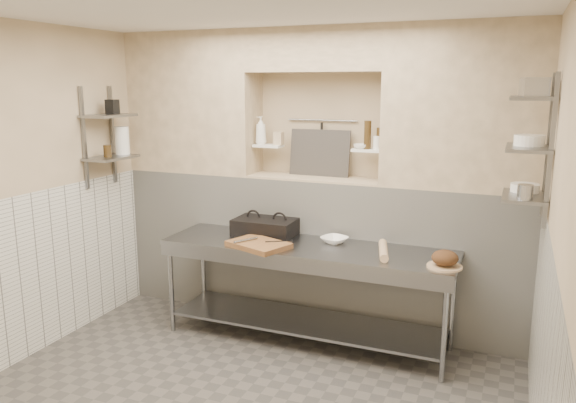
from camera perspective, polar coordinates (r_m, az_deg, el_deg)
The scene contains 46 objects.
wall_left at distance 5.10m, azimuth -26.70°, elevation 0.47°, with size 0.10×3.90×2.80m, color #C8AF89.
wall_right at distance 3.40m, azimuth 26.34°, elevation -4.71°, with size 0.10×3.90×2.80m, color #C8AF89.
wall_back at distance 5.62m, azimuth 3.71°, elevation 2.69°, with size 4.00×0.10×2.80m, color #C8AF89.
backwall_lower at distance 5.55m, azimuth 2.79°, elevation -4.85°, with size 4.00×0.40×1.40m, color silver.
alcove_sill at distance 5.39m, azimuth 2.86°, elevation 2.40°, with size 1.30×0.40×0.02m, color #C8AF89.
backwall_pillar_left at distance 5.89m, azimuth -9.49°, elevation 9.81°, with size 1.35×0.40×1.40m, color #C8AF89.
backwall_pillar_right at distance 5.04m, azimuth 17.49°, elevation 9.10°, with size 1.35×0.40×1.40m, color #C8AF89.
backwall_header at distance 5.32m, azimuth 3.00°, elevation 15.13°, with size 1.30×0.40×0.40m, color #C8AF89.
wainscot_left at distance 5.23m, azimuth -25.54°, elevation -7.12°, with size 0.02×3.90×1.40m, color silver.
wainscot_right at distance 3.64m, azimuth 24.32°, elevation -15.27°, with size 0.02×3.90×1.40m, color silver.
alcove_shelf_left at distance 5.53m, azimuth -2.02°, elevation 5.69°, with size 0.28×0.16×0.03m, color white.
alcove_shelf_right at distance 5.21m, azimuth 8.11°, elevation 5.18°, with size 0.28×0.16×0.03m, color white.
utensil_rail at distance 5.49m, azimuth 3.52°, elevation 8.24°, with size 0.02×0.02×0.70m, color gray.
hanging_steel at distance 5.48m, azimuth 3.43°, elevation 6.46°, with size 0.02×0.02×0.30m, color black.
splash_panel at distance 5.45m, azimuth 3.24°, elevation 4.94°, with size 0.60×0.02×0.45m, color #383330.
shelf_rail_left_a at distance 5.88m, azimuth -17.40°, elevation 6.50°, with size 0.03×0.03×0.95m, color slate.
shelf_rail_left_b at distance 5.58m, azimuth -20.01°, elevation 6.07°, with size 0.03×0.03×0.95m, color slate.
wall_shelf_left_lower at distance 5.66m, azimuth -17.50°, elevation 4.27°, with size 0.30×0.50×0.03m, color slate.
wall_shelf_left_upper at distance 5.63m, azimuth -17.76°, elevation 8.31°, with size 0.30×0.50×0.03m, color slate.
shelf_rail_right_a at distance 4.54m, azimuth 24.93°, elevation 5.13°, with size 0.03×0.03×1.05m, color slate.
shelf_rail_right_b at distance 4.15m, azimuth 25.14°, elevation 4.56°, with size 0.03×0.03×1.05m, color slate.
wall_shelf_right_lower at distance 4.39m, azimuth 22.88°, elevation 0.47°, with size 0.30×0.50×0.03m, color slate.
wall_shelf_right_mid at distance 4.34m, azimuth 23.25°, elevation 5.00°, with size 0.30×0.50×0.03m, color slate.
wall_shelf_right_upper at distance 4.32m, azimuth 23.64°, elevation 9.61°, with size 0.30×0.50×0.03m, color slate.
prep_table at distance 5.03m, azimuth 1.84°, elevation -7.35°, with size 2.60×0.70×0.90m.
panini_press at distance 5.30m, azimuth -2.21°, elevation -2.53°, with size 0.57×0.42×0.16m.
cutting_board at distance 4.91m, azimuth -3.00°, elevation -4.40°, with size 0.50×0.35×0.05m, color brown.
knife_blade at distance 4.91m, azimuth -0.94°, elevation -4.08°, with size 0.24×0.03×0.01m, color gray.
tongs at distance 4.93m, azimuth -4.31°, elevation -3.93°, with size 0.02×0.02×0.24m, color gray.
mixing_bowl at distance 5.05m, azimuth 4.74°, elevation -3.90°, with size 0.23×0.23×0.06m, color white.
rolling_pin at distance 4.76m, azimuth 9.67°, elevation -4.92°, with size 0.07×0.07×0.47m, color tan.
bread_board at distance 4.54m, azimuth 15.61°, elevation -6.38°, with size 0.27×0.27×0.02m, color tan.
bread_loaf at distance 4.52m, azimuth 15.66°, elevation -5.54°, with size 0.20×0.20×0.12m, color #4C2D19.
bottle_soap at distance 5.54m, azimuth -2.78°, elevation 7.23°, with size 0.10×0.11×0.27m, color white.
jar_alcove at distance 5.50m, azimuth -0.95°, elevation 6.43°, with size 0.08×0.08×0.12m, color #C8AF89.
bowl_alcove at distance 5.21m, azimuth 7.40°, elevation 5.58°, with size 0.13×0.13×0.04m, color white.
condiment_a at distance 5.18m, azimuth 9.26°, elevation 6.35°, with size 0.05×0.05×0.20m, color #33230F.
condiment_b at distance 5.18m, azimuth 8.09°, elevation 6.72°, with size 0.06×0.06×0.26m, color #33230F.
condiment_c at distance 5.18m, azimuth 9.02°, elevation 5.93°, with size 0.07×0.07×0.12m, color white.
jug_left at distance 5.78m, azimuth -16.50°, elevation 5.96°, with size 0.14×0.14×0.27m, color white.
jar_left at distance 5.62m, azimuth -17.86°, elevation 4.90°, with size 0.08×0.08×0.11m, color #33230F.
box_left_upper at distance 5.67m, azimuth -17.41°, elevation 9.17°, with size 0.10×0.10×0.14m, color black.
bowl_right at distance 4.50m, azimuth 22.92°, elevation 1.29°, with size 0.20×0.20×0.06m, color white.
canister_right at distance 4.19m, azimuth 22.96°, elevation 0.88°, with size 0.11×0.11×0.11m, color gray.
bowl_right_mid at distance 4.38m, azimuth 23.30°, elevation 5.73°, with size 0.21×0.21×0.08m, color white.
basket_right at distance 4.25m, azimuth 23.74°, elevation 10.61°, with size 0.16×0.20×0.13m, color gray.
Camera 1 is at (1.76, -3.27, 2.30)m, focal length 35.00 mm.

